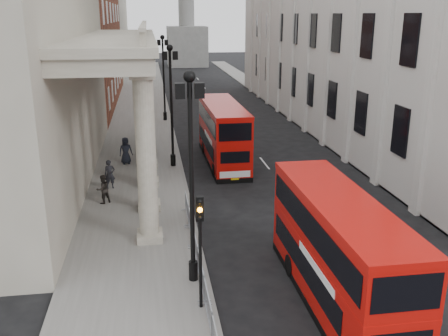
{
  "coord_description": "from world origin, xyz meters",
  "views": [
    {
      "loc": [
        -2.01,
        -13.83,
        10.33
      ],
      "look_at": [
        1.61,
        10.52,
        2.72
      ],
      "focal_mm": 40.0,
      "sensor_mm": 36.0,
      "label": 1
    }
  ],
  "objects_px": {
    "lamp_post_south": "(191,166)",
    "traffic_light": "(200,232)",
    "pedestrian_c": "(126,151)",
    "bus_far": "(223,132)",
    "bus_near": "(338,250)",
    "lamp_post_north": "(164,72)",
    "lamp_post_mid": "(171,98)",
    "pedestrian_a": "(110,174)",
    "pedestrian_b": "(103,189)"
  },
  "relations": [
    {
      "from": "lamp_post_south",
      "to": "traffic_light",
      "type": "distance_m",
      "value": 2.71
    },
    {
      "from": "lamp_post_south",
      "to": "pedestrian_c",
      "type": "height_order",
      "value": "lamp_post_south"
    },
    {
      "from": "bus_far",
      "to": "bus_near",
      "type": "bearing_deg",
      "value": -86.37
    },
    {
      "from": "lamp_post_north",
      "to": "bus_near",
      "type": "distance_m",
      "value": 34.75
    },
    {
      "from": "lamp_post_mid",
      "to": "lamp_post_north",
      "type": "xyz_separation_m",
      "value": [
        0.0,
        16.0,
        0.0
      ]
    },
    {
      "from": "bus_near",
      "to": "pedestrian_a",
      "type": "bearing_deg",
      "value": 122.77
    },
    {
      "from": "lamp_post_south",
      "to": "lamp_post_mid",
      "type": "distance_m",
      "value": 16.0
    },
    {
      "from": "lamp_post_south",
      "to": "bus_far",
      "type": "height_order",
      "value": "lamp_post_south"
    },
    {
      "from": "bus_near",
      "to": "pedestrian_c",
      "type": "relative_size",
      "value": 5.02
    },
    {
      "from": "lamp_post_south",
      "to": "pedestrian_a",
      "type": "relative_size",
      "value": 4.68
    },
    {
      "from": "lamp_post_mid",
      "to": "pedestrian_c",
      "type": "distance_m",
      "value": 5.15
    },
    {
      "from": "traffic_light",
      "to": "lamp_post_mid",
      "type": "bearing_deg",
      "value": 90.32
    },
    {
      "from": "bus_far",
      "to": "pedestrian_a",
      "type": "relative_size",
      "value": 5.58
    },
    {
      "from": "lamp_post_north",
      "to": "pedestrian_a",
      "type": "bearing_deg",
      "value": -101.3
    },
    {
      "from": "lamp_post_mid",
      "to": "bus_far",
      "type": "distance_m",
      "value": 4.59
    },
    {
      "from": "lamp_post_mid",
      "to": "pedestrian_b",
      "type": "bearing_deg",
      "value": -122.11
    },
    {
      "from": "pedestrian_a",
      "to": "lamp_post_mid",
      "type": "bearing_deg",
      "value": 31.36
    },
    {
      "from": "traffic_light",
      "to": "pedestrian_a",
      "type": "distance_m",
      "value": 14.52
    },
    {
      "from": "lamp_post_north",
      "to": "pedestrian_c",
      "type": "distance_m",
      "value": 15.86
    },
    {
      "from": "lamp_post_north",
      "to": "traffic_light",
      "type": "distance_m",
      "value": 34.07
    },
    {
      "from": "pedestrian_c",
      "to": "lamp_post_south",
      "type": "bearing_deg",
      "value": -92.78
    },
    {
      "from": "pedestrian_a",
      "to": "pedestrian_b",
      "type": "relative_size",
      "value": 1.07
    },
    {
      "from": "bus_near",
      "to": "pedestrian_b",
      "type": "xyz_separation_m",
      "value": [
        -9.33,
        11.48,
        -1.22
      ]
    },
    {
      "from": "lamp_post_south",
      "to": "pedestrian_a",
      "type": "bearing_deg",
      "value": 109.03
    },
    {
      "from": "lamp_post_south",
      "to": "bus_far",
      "type": "xyz_separation_m",
      "value": [
        3.65,
        16.75,
        -2.68
      ]
    },
    {
      "from": "bus_near",
      "to": "pedestrian_c",
      "type": "distance_m",
      "value": 21.01
    },
    {
      "from": "traffic_light",
      "to": "lamp_post_south",
      "type": "bearing_deg",
      "value": 92.84
    },
    {
      "from": "pedestrian_c",
      "to": "lamp_post_north",
      "type": "bearing_deg",
      "value": 63.87
    },
    {
      "from": "lamp_post_north",
      "to": "pedestrian_b",
      "type": "xyz_separation_m",
      "value": [
        -4.26,
        -22.78,
        -3.96
      ]
    },
    {
      "from": "pedestrian_a",
      "to": "pedestrian_c",
      "type": "bearing_deg",
      "value": 66.69
    },
    {
      "from": "bus_near",
      "to": "pedestrian_a",
      "type": "distance_m",
      "value": 16.76
    },
    {
      "from": "traffic_light",
      "to": "pedestrian_b",
      "type": "xyz_separation_m",
      "value": [
        -4.36,
        11.24,
        -2.16
      ]
    },
    {
      "from": "bus_far",
      "to": "pedestrian_c",
      "type": "xyz_separation_m",
      "value": [
        -6.95,
        0.21,
        -1.15
      ]
    },
    {
      "from": "bus_far",
      "to": "pedestrian_a",
      "type": "height_order",
      "value": "bus_far"
    },
    {
      "from": "pedestrian_a",
      "to": "bus_near",
      "type": "bearing_deg",
      "value": -72.01
    },
    {
      "from": "lamp_post_north",
      "to": "pedestrian_c",
      "type": "xyz_separation_m",
      "value": [
        -3.29,
        -15.03,
        -3.83
      ]
    },
    {
      "from": "bus_far",
      "to": "pedestrian_c",
      "type": "height_order",
      "value": "bus_far"
    },
    {
      "from": "pedestrian_a",
      "to": "traffic_light",
      "type": "bearing_deg",
      "value": -88.32
    },
    {
      "from": "lamp_post_south",
      "to": "lamp_post_north",
      "type": "height_order",
      "value": "same"
    },
    {
      "from": "traffic_light",
      "to": "pedestrian_c",
      "type": "distance_m",
      "value": 19.39
    },
    {
      "from": "lamp_post_north",
      "to": "pedestrian_a",
      "type": "relative_size",
      "value": 4.68
    },
    {
      "from": "bus_far",
      "to": "pedestrian_a",
      "type": "distance_m",
      "value": 9.27
    },
    {
      "from": "lamp_post_north",
      "to": "bus_near",
      "type": "xyz_separation_m",
      "value": [
        5.08,
        -34.27,
        -2.75
      ]
    },
    {
      "from": "lamp_post_south",
      "to": "bus_far",
      "type": "bearing_deg",
      "value": 77.7
    },
    {
      "from": "bus_far",
      "to": "pedestrian_b",
      "type": "xyz_separation_m",
      "value": [
        -7.91,
        -7.54,
        -1.28
      ]
    },
    {
      "from": "lamp_post_south",
      "to": "traffic_light",
      "type": "xyz_separation_m",
      "value": [
        0.1,
        -2.02,
        -1.8
      ]
    },
    {
      "from": "lamp_post_north",
      "to": "pedestrian_a",
      "type": "xyz_separation_m",
      "value": [
        -4.05,
        -20.26,
        -3.9
      ]
    },
    {
      "from": "traffic_light",
      "to": "pedestrian_a",
      "type": "relative_size",
      "value": 2.42
    },
    {
      "from": "bus_far",
      "to": "lamp_post_mid",
      "type": "bearing_deg",
      "value": -169.01
    },
    {
      "from": "lamp_post_north",
      "to": "bus_far",
      "type": "relative_size",
      "value": 0.84
    }
  ]
}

